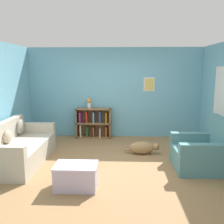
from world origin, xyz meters
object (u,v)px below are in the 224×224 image
(recliner_chair, at_px, (203,152))
(couch, at_px, (18,149))
(bookshelf, at_px, (93,123))
(coffee_table, at_px, (76,175))
(dog, at_px, (143,148))
(vase, at_px, (89,103))

(recliner_chair, bearing_deg, couch, 177.50)
(bookshelf, xyz_separation_m, coffee_table, (0.06, -3.16, -0.21))
(couch, bearing_deg, bookshelf, 55.90)
(bookshelf, relative_size, coffee_table, 1.40)
(couch, xyz_separation_m, coffee_table, (1.46, -1.10, -0.09))
(dog, bearing_deg, recliner_chair, -36.32)
(couch, relative_size, coffee_table, 2.83)
(bookshelf, height_order, dog, bookshelf)
(recliner_chair, bearing_deg, coffee_table, -158.65)
(recliner_chair, xyz_separation_m, dog, (-1.12, 0.83, -0.20))
(couch, distance_m, dog, 2.81)
(dog, bearing_deg, couch, -166.42)
(bookshelf, bearing_deg, couch, -124.10)
(couch, height_order, recliner_chair, recliner_chair)
(recliner_chair, height_order, vase, vase)
(coffee_table, distance_m, vase, 3.25)
(bookshelf, distance_m, vase, 0.61)
(bookshelf, bearing_deg, dog, -46.24)
(bookshelf, distance_m, dog, 1.95)
(dog, height_order, vase, vase)
(dog, bearing_deg, vase, 136.64)
(bookshelf, height_order, recliner_chair, recliner_chair)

